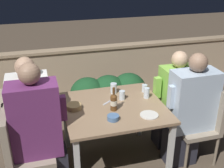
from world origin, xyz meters
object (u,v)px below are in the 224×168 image
object	(u,v)px
chair_left_far	(16,128)
person_white_polo	(34,116)
person_blue_shirt	(189,111)
potted_plant	(183,87)
beer_bottle	(114,102)
person_purple_stripe	(40,131)
chair_right_far	(188,103)
chair_right_near	(204,117)
chair_left_near	(20,147)
person_green_blouse	(173,100)

from	to	relation	value
chair_left_far	person_white_polo	world-z (taller)	person_white_polo
person_blue_shirt	potted_plant	xyz separation A→B (m)	(0.54, 1.06, -0.25)
potted_plant	beer_bottle	bearing A→B (deg)	-144.63
person_purple_stripe	chair_left_far	world-z (taller)	person_purple_stripe
beer_bottle	chair_right_far	bearing A→B (deg)	14.11
chair_left_far	chair_right_near	distance (m)	2.01
chair_left_near	potted_plant	xyz separation A→B (m)	(2.28, 1.05, -0.14)
person_blue_shirt	beer_bottle	bearing A→B (deg)	172.94
person_green_blouse	potted_plant	world-z (taller)	person_green_blouse
person_white_polo	chair_right_far	bearing A→B (deg)	0.45
chair_left_near	person_green_blouse	xyz separation A→B (m)	(1.73, 0.35, 0.07)
person_white_polo	chair_right_far	xyz separation A→B (m)	(1.78, 0.01, -0.12)
person_blue_shirt	beer_bottle	world-z (taller)	person_blue_shirt
person_purple_stripe	potted_plant	distance (m)	2.35
person_blue_shirt	chair_right_far	xyz separation A→B (m)	(0.20, 0.35, -0.11)
potted_plant	person_green_blouse	bearing A→B (deg)	-127.78
person_purple_stripe	chair_left_far	xyz separation A→B (m)	(-0.24, 0.34, -0.14)
person_purple_stripe	person_blue_shirt	size ratio (longest dim) A/B	1.04
person_purple_stripe	chair_left_near	bearing A→B (deg)	-180.00
chair_left_far	person_blue_shirt	size ratio (longest dim) A/B	0.70
chair_left_near	chair_left_far	xyz separation A→B (m)	(-0.04, 0.34, 0.00)
chair_left_far	chair_right_far	xyz separation A→B (m)	(1.98, 0.01, 0.00)
chair_left_near	potted_plant	distance (m)	2.51
chair_right_near	person_purple_stripe	bearing A→B (deg)	179.92
chair_left_near	beer_bottle	size ratio (longest dim) A/B	3.58
beer_bottle	chair_left_near	bearing A→B (deg)	-174.03
chair_left_far	person_blue_shirt	distance (m)	1.82
chair_right_near	person_blue_shirt	bearing A→B (deg)	180.00
chair_right_near	potted_plant	bearing A→B (deg)	72.01
chair_right_far	potted_plant	bearing A→B (deg)	63.89
person_green_blouse	beer_bottle	xyz separation A→B (m)	(-0.80, -0.25, 0.22)
chair_left_near	beer_bottle	xyz separation A→B (m)	(0.93, 0.10, 0.29)
chair_right_far	person_green_blouse	world-z (taller)	person_green_blouse
person_green_blouse	beer_bottle	size ratio (longest dim) A/B	4.79
person_purple_stripe	chair_right_near	world-z (taller)	person_purple_stripe
person_blue_shirt	beer_bottle	size ratio (longest dim) A/B	5.13
chair_right_far	beer_bottle	size ratio (longest dim) A/B	3.58
chair_left_far	potted_plant	bearing A→B (deg)	17.18
person_purple_stripe	chair_right_near	distance (m)	1.75
person_white_polo	person_green_blouse	distance (m)	1.58
chair_left_near	person_blue_shirt	distance (m)	1.74
chair_right_near	person_blue_shirt	world-z (taller)	person_blue_shirt
chair_left_far	person_purple_stripe	bearing A→B (deg)	-54.46
potted_plant	chair_right_far	bearing A→B (deg)	-116.11
person_purple_stripe	chair_right_near	size ratio (longest dim) A/B	1.50
person_white_polo	chair_right_near	bearing A→B (deg)	-10.73
chair_left_far	beer_bottle	world-z (taller)	beer_bottle
chair_right_near	chair_left_far	bearing A→B (deg)	170.32
chair_right_far	chair_right_near	bearing A→B (deg)	-89.65
person_white_polo	person_blue_shirt	bearing A→B (deg)	-12.04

